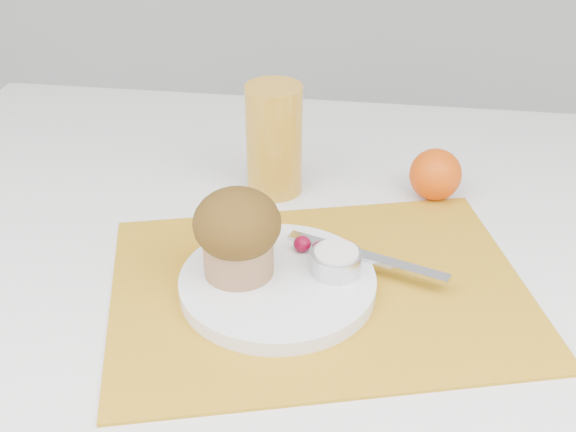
# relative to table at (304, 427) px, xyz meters

# --- Properties ---
(table) EXTENTS (1.20, 0.80, 0.75)m
(table) POSITION_rel_table_xyz_m (0.00, 0.00, 0.00)
(table) COLOR white
(table) RESTS_ON ground
(placemat) EXTENTS (0.53, 0.45, 0.00)m
(placemat) POSITION_rel_table_xyz_m (0.03, -0.14, 0.38)
(placemat) COLOR orange
(placemat) RESTS_ON table
(plate) EXTENTS (0.25, 0.25, 0.02)m
(plate) POSITION_rel_table_xyz_m (-0.01, -0.15, 0.39)
(plate) COLOR white
(plate) RESTS_ON placemat
(ramekin) EXTENTS (0.07, 0.07, 0.02)m
(ramekin) POSITION_rel_table_xyz_m (0.05, -0.13, 0.41)
(ramekin) COLOR silver
(ramekin) RESTS_ON plate
(cream) EXTENTS (0.06, 0.06, 0.01)m
(cream) POSITION_rel_table_xyz_m (0.05, -0.13, 0.42)
(cream) COLOR white
(cream) RESTS_ON ramekin
(raspberry_near) EXTENTS (0.02, 0.02, 0.02)m
(raspberry_near) POSITION_rel_table_xyz_m (0.01, -0.09, 0.41)
(raspberry_near) COLOR #580216
(raspberry_near) RESTS_ON plate
(raspberry_far) EXTENTS (0.02, 0.02, 0.02)m
(raspberry_far) POSITION_rel_table_xyz_m (0.03, -0.10, 0.41)
(raspberry_far) COLOR #580212
(raspberry_far) RESTS_ON plate
(butter_knife) EXTENTS (0.19, 0.08, 0.00)m
(butter_knife) POSITION_rel_table_xyz_m (0.08, -0.10, 0.40)
(butter_knife) COLOR #BBBCC4
(butter_knife) RESTS_ON plate
(orange) EXTENTS (0.07, 0.07, 0.07)m
(orange) POSITION_rel_table_xyz_m (0.16, 0.09, 0.41)
(orange) COLOR #EC5208
(orange) RESTS_ON table
(juice_glass) EXTENTS (0.08, 0.08, 0.15)m
(juice_glass) POSITION_rel_table_xyz_m (-0.05, 0.08, 0.45)
(juice_glass) COLOR gold
(juice_glass) RESTS_ON table
(muffin) EXTENTS (0.09, 0.09, 0.10)m
(muffin) POSITION_rel_table_xyz_m (-0.06, -0.14, 0.45)
(muffin) COLOR #B07E55
(muffin) RESTS_ON plate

